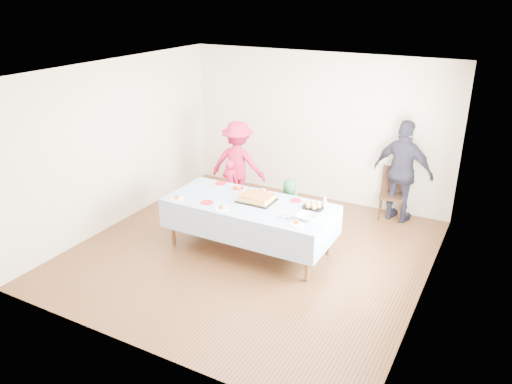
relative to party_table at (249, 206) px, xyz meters
The scene contains 22 objects.
ground 0.73m from the party_table, 46.94° to the right, with size 5.00×5.00×0.00m, color #482914.
room_walls 1.05m from the party_table, 27.32° to the right, with size 5.04×5.04×2.72m.
party_table is the anchor object (origin of this frame).
birthday_cake 0.15m from the party_table, 55.63° to the left, with size 0.53×0.41×0.09m.
rolls_tray 0.94m from the party_table, 15.74° to the left, with size 0.32×0.32×0.09m.
punch_bowl 0.97m from the party_table, ahead, with size 0.28×0.28×0.07m, color silver.
party_hat 1.11m from the party_table, 24.52° to the left, with size 0.10×0.10×0.16m, color silver.
fork_pile 0.73m from the party_table, 16.95° to the right, with size 0.24×0.18×0.07m, color white, non-canonical shape.
plate_red_far_a 0.91m from the party_table, 150.05° to the left, with size 0.18×0.18×0.01m, color red.
plate_red_far_b 0.59m from the party_table, 136.56° to the left, with size 0.18×0.18×0.01m, color red.
plate_red_far_c 0.45m from the party_table, 90.63° to the left, with size 0.16×0.16×0.01m, color red.
plate_red_far_d 0.69m from the party_table, 33.93° to the left, with size 0.17×0.17×0.01m, color red.
plate_red_near 0.63m from the party_table, 150.97° to the right, with size 0.18×0.18×0.01m, color red.
plate_white_left 1.09m from the party_table, 158.37° to the right, with size 0.22×0.22×0.01m, color white.
plate_white_mid 0.47m from the party_table, 121.01° to the right, with size 0.21×0.21×0.01m, color white.
plate_white_right 0.97m from the party_table, 20.21° to the right, with size 0.20×0.20×0.01m, color white.
dining_chair 2.73m from the party_table, 54.48° to the left, with size 0.44×0.44×0.89m.
toddler_left 1.66m from the party_table, 131.23° to the left, with size 0.33×0.22×0.90m, color #DC1B49.
toddler_mid 0.92m from the party_table, 72.83° to the left, with size 0.44×0.29×0.91m, color #216534.
toddler_right 1.25m from the party_table, 83.64° to the left, with size 0.38×0.29×0.78m, color tan.
adult_left 1.76m from the party_table, 125.78° to the left, with size 1.01×0.58×1.56m, color #BE173D.
adult_right 2.76m from the party_table, 50.95° to the left, with size 1.03×0.43×1.75m, color #272735.
Camera 1 is at (3.22, -5.82, 3.72)m, focal length 35.00 mm.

